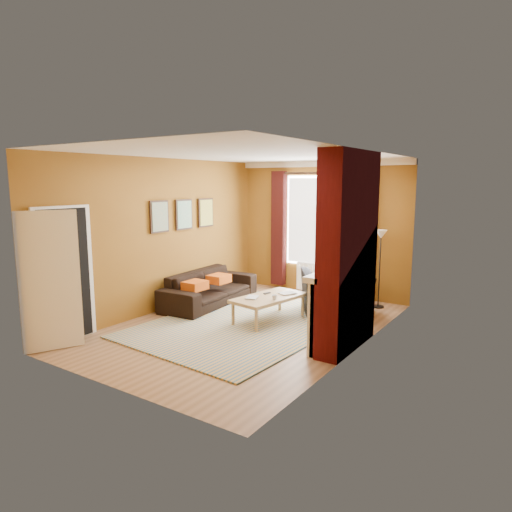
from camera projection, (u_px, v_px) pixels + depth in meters
name	position (u px, v px, depth m)	size (l,w,h in m)	color
ground	(248.00, 326.00, 7.57)	(5.50, 5.50, 0.00)	brown
room_walls	(290.00, 245.00, 7.23)	(3.82, 5.54, 2.83)	#8C5B1A
striped_rug	(246.00, 324.00, 7.68)	(2.99, 3.97, 0.02)	teal
sofa	(210.00, 288.00, 8.91)	(2.22, 0.87, 0.65)	black
armchair	(336.00, 293.00, 8.25)	(1.19, 1.04, 0.77)	black
coffee_table	(269.00, 299.00, 7.78)	(0.88, 1.42, 0.44)	tan
wicker_stool	(337.00, 290.00, 9.06)	(0.52, 0.52, 0.51)	olive
floor_lamp	(381.00, 247.00, 8.53)	(0.22, 0.22, 1.49)	black
book_a	(247.00, 297.00, 7.67)	(0.19, 0.25, 0.02)	#999999
book_b	(284.00, 292.00, 8.03)	(0.21, 0.29, 0.02)	#999999
mug	(274.00, 297.00, 7.53)	(0.09, 0.09, 0.08)	#999999
tv_remote	(267.00, 293.00, 7.95)	(0.07, 0.15, 0.02)	#232325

